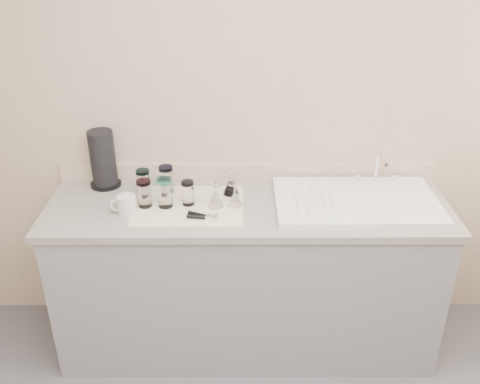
{
  "coord_description": "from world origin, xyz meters",
  "views": [
    {
      "loc": [
        -0.05,
        -1.18,
        2.23
      ],
      "look_at": [
        -0.04,
        1.15,
        1.0
      ],
      "focal_mm": 40.0,
      "sensor_mm": 36.0,
      "label": 1
    }
  ],
  "objects_px": {
    "sink_unit": "(356,201)",
    "goblet_front_left": "(215,198)",
    "tumbler_cyan": "(166,179)",
    "tumbler_teal": "(143,182)",
    "white_mug": "(126,205)",
    "paper_towel_roll": "(103,160)",
    "can_opener": "(203,217)",
    "goblet_front_right": "(235,198)",
    "tumbler_magenta": "(144,193)",
    "tumbler_blue": "(165,193)",
    "goblet_back_right": "(231,185)",
    "tumbler_lavender": "(188,193)"
  },
  "relations": [
    {
      "from": "tumbler_magenta",
      "to": "sink_unit",
      "type": "bearing_deg",
      "value": 1.49
    },
    {
      "from": "tumbler_blue",
      "to": "goblet_back_right",
      "type": "relative_size",
      "value": 1.04
    },
    {
      "from": "tumbler_cyan",
      "to": "sink_unit",
      "type": "bearing_deg",
      "value": -7.19
    },
    {
      "from": "can_opener",
      "to": "paper_towel_roll",
      "type": "xyz_separation_m",
      "value": [
        -0.55,
        0.37,
        0.14
      ]
    },
    {
      "from": "tumbler_lavender",
      "to": "tumbler_blue",
      "type": "bearing_deg",
      "value": -169.42
    },
    {
      "from": "tumbler_teal",
      "to": "tumbler_blue",
      "type": "xyz_separation_m",
      "value": [
        0.13,
        -0.13,
        0.01
      ]
    },
    {
      "from": "sink_unit",
      "to": "goblet_front_right",
      "type": "distance_m",
      "value": 0.62
    },
    {
      "from": "tumbler_magenta",
      "to": "tumbler_blue",
      "type": "distance_m",
      "value": 0.1
    },
    {
      "from": "tumbler_cyan",
      "to": "tumbler_magenta",
      "type": "distance_m",
      "value": 0.18
    },
    {
      "from": "tumbler_blue",
      "to": "goblet_front_left",
      "type": "xyz_separation_m",
      "value": [
        0.25,
        -0.0,
        -0.03
      ]
    },
    {
      "from": "tumbler_lavender",
      "to": "paper_towel_roll",
      "type": "bearing_deg",
      "value": 154.02
    },
    {
      "from": "goblet_front_right",
      "to": "tumbler_teal",
      "type": "bearing_deg",
      "value": 165.74
    },
    {
      "from": "tumbler_cyan",
      "to": "goblet_front_left",
      "type": "relative_size",
      "value": 1.07
    },
    {
      "from": "tumbler_magenta",
      "to": "tumbler_lavender",
      "type": "bearing_deg",
      "value": 5.0
    },
    {
      "from": "goblet_front_right",
      "to": "goblet_front_left",
      "type": "bearing_deg",
      "value": -172.88
    },
    {
      "from": "tumbler_teal",
      "to": "tumbler_cyan",
      "type": "xyz_separation_m",
      "value": [
        0.12,
        0.02,
        0.0
      ]
    },
    {
      "from": "tumbler_blue",
      "to": "goblet_back_right",
      "type": "xyz_separation_m",
      "value": [
        0.33,
        0.14,
        -0.03
      ]
    },
    {
      "from": "tumbler_teal",
      "to": "paper_towel_roll",
      "type": "distance_m",
      "value": 0.27
    },
    {
      "from": "goblet_back_right",
      "to": "can_opener",
      "type": "height_order",
      "value": "goblet_back_right"
    },
    {
      "from": "tumbler_teal",
      "to": "white_mug",
      "type": "relative_size",
      "value": 1.02
    },
    {
      "from": "can_opener",
      "to": "tumbler_blue",
      "type": "bearing_deg",
      "value": 148.06
    },
    {
      "from": "sink_unit",
      "to": "tumbler_teal",
      "type": "bearing_deg",
      "value": 174.76
    },
    {
      "from": "tumbler_teal",
      "to": "tumbler_lavender",
      "type": "distance_m",
      "value": 0.26
    },
    {
      "from": "tumbler_cyan",
      "to": "can_opener",
      "type": "xyz_separation_m",
      "value": [
        0.21,
        -0.27,
        -0.07
      ]
    },
    {
      "from": "sink_unit",
      "to": "paper_towel_roll",
      "type": "xyz_separation_m",
      "value": [
        -1.32,
        0.22,
        0.13
      ]
    },
    {
      "from": "tumbler_cyan",
      "to": "tumbler_teal",
      "type": "bearing_deg",
      "value": -168.94
    },
    {
      "from": "goblet_back_right",
      "to": "sink_unit",
      "type": "bearing_deg",
      "value": -9.32
    },
    {
      "from": "sink_unit",
      "to": "goblet_front_left",
      "type": "xyz_separation_m",
      "value": [
        -0.72,
        -0.03,
        0.04
      ]
    },
    {
      "from": "sink_unit",
      "to": "goblet_front_left",
      "type": "height_order",
      "value": "sink_unit"
    },
    {
      "from": "goblet_front_left",
      "to": "white_mug",
      "type": "height_order",
      "value": "goblet_front_left"
    },
    {
      "from": "white_mug",
      "to": "tumbler_blue",
      "type": "bearing_deg",
      "value": 16.56
    },
    {
      "from": "tumbler_teal",
      "to": "tumbler_lavender",
      "type": "relative_size",
      "value": 1.07
    },
    {
      "from": "tumbler_lavender",
      "to": "goblet_front_left",
      "type": "relative_size",
      "value": 0.94
    },
    {
      "from": "sink_unit",
      "to": "tumbler_lavender",
      "type": "relative_size",
      "value": 6.35
    },
    {
      "from": "tumbler_teal",
      "to": "goblet_front_left",
      "type": "xyz_separation_m",
      "value": [
        0.38,
        -0.13,
        -0.02
      ]
    },
    {
      "from": "white_mug",
      "to": "paper_towel_roll",
      "type": "xyz_separation_m",
      "value": [
        -0.17,
        0.3,
        0.11
      ]
    },
    {
      "from": "tumbler_cyan",
      "to": "goblet_front_right",
      "type": "bearing_deg",
      "value": -21.81
    },
    {
      "from": "sink_unit",
      "to": "tumbler_blue",
      "type": "xyz_separation_m",
      "value": [
        -0.97,
        -0.03,
        0.07
      ]
    },
    {
      "from": "tumbler_cyan",
      "to": "tumbler_magenta",
      "type": "relative_size",
      "value": 1.03
    },
    {
      "from": "tumbler_teal",
      "to": "goblet_front_left",
      "type": "distance_m",
      "value": 0.4
    },
    {
      "from": "goblet_front_right",
      "to": "paper_towel_roll",
      "type": "distance_m",
      "value": 0.75
    },
    {
      "from": "tumbler_magenta",
      "to": "goblet_front_left",
      "type": "distance_m",
      "value": 0.35
    },
    {
      "from": "tumbler_teal",
      "to": "tumbler_blue",
      "type": "height_order",
      "value": "tumbler_blue"
    },
    {
      "from": "goblet_front_left",
      "to": "tumbler_magenta",
      "type": "bearing_deg",
      "value": 179.13
    },
    {
      "from": "goblet_front_left",
      "to": "can_opener",
      "type": "height_order",
      "value": "goblet_front_left"
    },
    {
      "from": "tumbler_lavender",
      "to": "white_mug",
      "type": "distance_m",
      "value": 0.31
    },
    {
      "from": "tumbler_cyan",
      "to": "paper_towel_roll",
      "type": "relative_size",
      "value": 0.47
    },
    {
      "from": "tumbler_teal",
      "to": "tumbler_magenta",
      "type": "bearing_deg",
      "value": -78.66
    },
    {
      "from": "sink_unit",
      "to": "tumbler_lavender",
      "type": "height_order",
      "value": "sink_unit"
    },
    {
      "from": "sink_unit",
      "to": "white_mug",
      "type": "relative_size",
      "value": 6.04
    }
  ]
}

